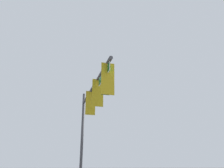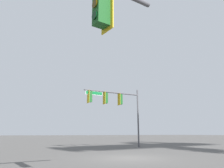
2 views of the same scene
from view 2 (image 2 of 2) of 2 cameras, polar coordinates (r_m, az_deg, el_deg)
ground_plane at (r=14.00m, az=4.73°, el=-18.71°), size 400.00×400.00×0.00m
signal_pole_near at (r=23.27m, az=0.44°, el=-4.53°), size 6.64×0.67×6.34m
signal_pole_far at (r=4.88m, az=-25.46°, el=15.98°), size 5.01×0.88×5.93m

